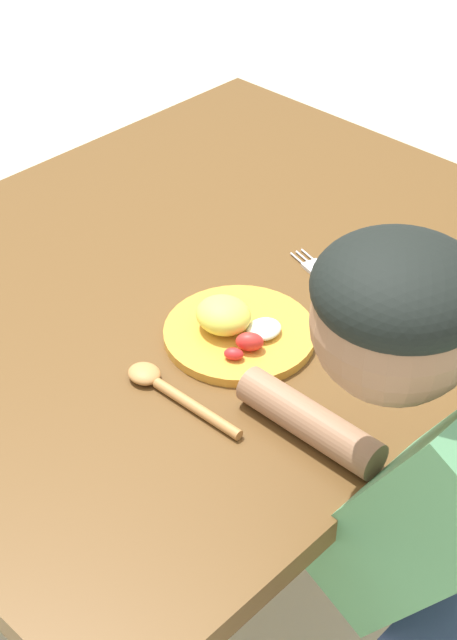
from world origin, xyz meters
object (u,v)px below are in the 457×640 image
Objects in this scene: spoon at (168,389)px; person at (427,597)px; plate at (236,329)px; fork at (333,283)px.

spoon is 0.18× the size of person.
plate is 0.20× the size of person.
fork is at bearing -5.29° from plate.
plate is 1.04× the size of fork.
spoon is (-0.35, 0.00, 0.01)m from fork.
plate is 0.20m from fork.
plate is 0.15m from spoon.
spoon reaches higher than fork.
spoon is at bearing 105.46° from fork.
person is at bearing -101.16° from plate.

